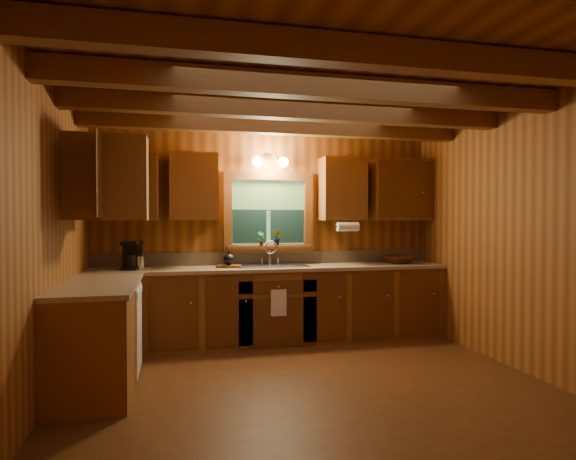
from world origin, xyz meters
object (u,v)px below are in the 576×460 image
(sink, at_px, (273,270))
(cutting_board, at_px, (229,266))
(coffee_maker, at_px, (131,255))
(wicker_basket, at_px, (399,260))

(sink, xyz_separation_m, cutting_board, (-0.53, -0.00, 0.06))
(coffee_maker, relative_size, wicker_basket, 0.82)
(sink, xyz_separation_m, wicker_basket, (1.66, 0.04, 0.09))
(cutting_board, xyz_separation_m, wicker_basket, (2.18, 0.04, 0.03))
(wicker_basket, bearing_deg, sink, -178.70)
(wicker_basket, bearing_deg, coffee_maker, -179.52)
(sink, relative_size, cutting_board, 2.92)
(sink, distance_m, coffee_maker, 1.63)
(cutting_board, bearing_deg, sink, 11.82)
(cutting_board, bearing_deg, coffee_maker, -169.07)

